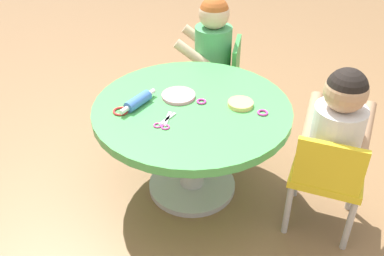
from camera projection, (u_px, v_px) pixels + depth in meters
name	position (u px, v px, depth m)	size (l,w,h in m)	color
ground_plane	(192.00, 187.00, 2.25)	(10.00, 10.00, 0.00)	olive
craft_table	(192.00, 126.00, 2.03)	(0.90, 0.90, 0.49)	silver
child_chair_left	(327.00, 175.00, 1.86)	(0.42, 0.42, 0.54)	#B7B7BC
seated_child_left	(338.00, 126.00, 1.76)	(0.44, 0.41, 0.51)	#3F4772
child_chair_right	(218.00, 78.00, 2.58)	(0.39, 0.39, 0.54)	#B7B7BC
seated_child_right	(212.00, 42.00, 2.46)	(0.38, 0.42, 0.51)	#3F4772
rolling_pin	(138.00, 101.00, 1.95)	(0.17, 0.18, 0.05)	#3F72CC
craft_scissors	(164.00, 123.00, 1.85)	(0.14, 0.12, 0.01)	silver
playdough_blob_0	(241.00, 104.00, 1.96)	(0.11, 0.11, 0.02)	#F2CC72
playdough_blob_1	(178.00, 96.00, 2.03)	(0.16, 0.16, 0.02)	pink
cookie_cutter_0	(201.00, 101.00, 1.99)	(0.05, 0.05, 0.01)	#D83FA5
cookie_cutter_1	(121.00, 111.00, 1.92)	(0.07, 0.07, 0.01)	red
cookie_cutter_2	(263.00, 113.00, 1.91)	(0.05, 0.05, 0.01)	#D83FA5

